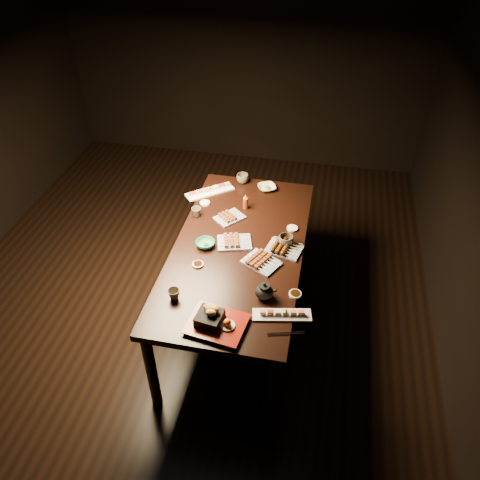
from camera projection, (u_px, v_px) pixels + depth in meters
name	position (u px, v px, depth m)	size (l,w,h in m)	color
ground	(185.00, 301.00, 3.89)	(5.00, 5.00, 0.00)	black
dining_table	(239.00, 285.00, 3.52)	(0.90, 1.80, 0.75)	black
sushi_platter_near	(282.00, 313.00, 2.77)	(0.35, 0.10, 0.04)	white
sushi_platter_far	(210.00, 190.00, 3.79)	(0.40, 0.11, 0.05)	white
yakitori_plate_center	(234.00, 240.00, 3.29)	(0.24, 0.17, 0.06)	#828EB6
yakitori_plate_right	(261.00, 260.00, 3.12)	(0.23, 0.17, 0.06)	#828EB6
yakitori_plate_left	(230.00, 216.00, 3.52)	(0.21, 0.15, 0.05)	#828EB6
tsukune_plate	(284.00, 247.00, 3.23)	(0.24, 0.17, 0.06)	#828EB6
edamame_bowl_green	(205.00, 244.00, 3.27)	(0.13, 0.13, 0.04)	#2C8865
edamame_bowl_cream	(267.00, 188.00, 3.83)	(0.14, 0.14, 0.04)	beige
tempura_tray	(217.00, 319.00, 2.69)	(0.33, 0.27, 0.12)	black
teacup_near_left	(174.00, 294.00, 2.87)	(0.08, 0.08, 0.07)	#50473D
teacup_mid_right	(286.00, 241.00, 3.26)	(0.10, 0.10, 0.08)	#50473D
teacup_far_left	(196.00, 212.00, 3.54)	(0.07, 0.07, 0.07)	#50473D
teacup_far_right	(243.00, 179.00, 3.90)	(0.10, 0.10, 0.08)	#50473D
teapot	(264.00, 290.00, 2.87)	(0.14, 0.14, 0.11)	black
condiment_bottle	(246.00, 201.00, 3.60)	(0.04, 0.04, 0.13)	maroon
sauce_dish_west	(198.00, 264.00, 3.13)	(0.08, 0.08, 0.01)	white
sauce_dish_east	(292.00, 228.00, 3.43)	(0.08, 0.08, 0.01)	white
sauce_dish_se	(295.00, 294.00, 2.91)	(0.08, 0.08, 0.01)	white
sauce_dish_nw	(205.00, 203.00, 3.68)	(0.08, 0.08, 0.01)	white
chopsticks_near	(215.00, 325.00, 2.72)	(0.22, 0.02, 0.01)	black
chopsticks_se	(286.00, 333.00, 2.68)	(0.22, 0.02, 0.01)	black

